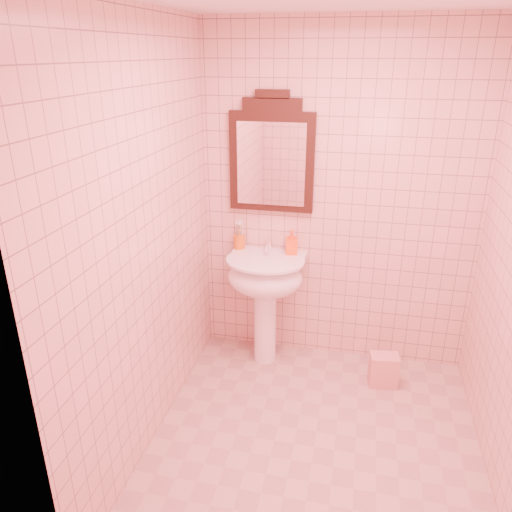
% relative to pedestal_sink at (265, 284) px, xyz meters
% --- Properties ---
extents(floor, '(2.20, 2.20, 0.00)m').
position_rel_pedestal_sink_xyz_m(floor, '(0.49, -0.87, -0.66)').
color(floor, tan).
rests_on(floor, ground).
extents(back_wall, '(2.00, 0.02, 2.50)m').
position_rel_pedestal_sink_xyz_m(back_wall, '(0.49, 0.23, 0.59)').
color(back_wall, beige).
rests_on(back_wall, floor).
extents(pedestal_sink, '(0.58, 0.58, 0.86)m').
position_rel_pedestal_sink_xyz_m(pedestal_sink, '(0.00, 0.00, 0.00)').
color(pedestal_sink, white).
rests_on(pedestal_sink, floor).
extents(faucet, '(0.04, 0.16, 0.11)m').
position_rel_pedestal_sink_xyz_m(faucet, '(0.00, 0.14, 0.26)').
color(faucet, white).
rests_on(faucet, pedestal_sink).
extents(mirror, '(0.61, 0.06, 0.86)m').
position_rel_pedestal_sink_xyz_m(mirror, '(0.00, 0.20, 0.91)').
color(mirror, black).
rests_on(mirror, back_wall).
extents(toothbrush_cup, '(0.09, 0.09, 0.20)m').
position_rel_pedestal_sink_xyz_m(toothbrush_cup, '(-0.24, 0.17, 0.26)').
color(toothbrush_cup, orange).
rests_on(toothbrush_cup, pedestal_sink).
extents(soap_dispenser, '(0.10, 0.10, 0.19)m').
position_rel_pedestal_sink_xyz_m(soap_dispenser, '(0.17, 0.14, 0.29)').
color(soap_dispenser, '#F75114').
rests_on(soap_dispenser, pedestal_sink).
extents(towel, '(0.22, 0.16, 0.25)m').
position_rel_pedestal_sink_xyz_m(towel, '(0.91, -0.14, -0.54)').
color(towel, '#EBAD8A').
rests_on(towel, floor).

